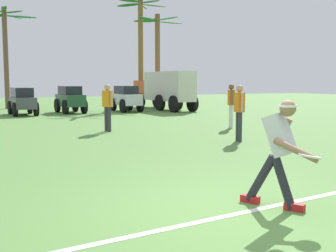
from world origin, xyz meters
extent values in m
plane|color=#5A8B41|center=(0.00, 0.00, 0.00)|extent=(80.00, 80.00, 0.00)
cube|color=white|center=(0.00, -0.16, 0.00)|extent=(22.02, 1.65, 0.01)
cylinder|color=#23232D|center=(0.70, -0.25, 0.36)|extent=(0.26, 0.37, 0.72)
cube|color=red|center=(0.77, -0.39, 0.05)|extent=(0.20, 0.28, 0.10)
cylinder|color=#23232D|center=(0.56, 0.03, 0.36)|extent=(0.30, 0.45, 0.69)
cube|color=red|center=(0.50, 0.16, 0.05)|extent=(0.20, 0.28, 0.10)
cube|color=silver|center=(0.67, -0.19, 0.97)|extent=(0.47, 0.49, 0.58)
sphere|color=#936B4C|center=(0.71, -0.28, 1.32)|extent=(0.28, 0.28, 0.21)
cylinder|color=white|center=(0.71, -0.28, 1.35)|extent=(0.29, 0.29, 0.03)
cylinder|color=#936B4C|center=(0.63, -0.52, 0.82)|extent=(0.32, 0.55, 0.27)
cylinder|color=#936B4C|center=(0.83, -0.06, 0.94)|extent=(0.20, 0.29, 0.49)
cylinder|color=white|center=(0.69, -0.69, 0.77)|extent=(0.30, 0.30, 0.07)
cylinder|color=#33333D|center=(3.92, 4.92, 0.41)|extent=(0.14, 0.14, 0.82)
cylinder|color=#33333D|center=(3.97, 5.09, 0.41)|extent=(0.14, 0.14, 0.82)
cube|color=orange|center=(3.95, 5.00, 1.09)|extent=(0.29, 0.38, 0.54)
cylinder|color=tan|center=(3.89, 4.80, 1.10)|extent=(0.09, 0.09, 0.52)
cylinder|color=tan|center=(4.01, 5.21, 1.10)|extent=(0.09, 0.09, 0.52)
sphere|color=tan|center=(3.95, 5.00, 1.46)|extent=(0.25, 0.25, 0.20)
cylinder|color=#33333D|center=(1.53, 8.77, 0.41)|extent=(0.14, 0.14, 0.82)
cylinder|color=#33333D|center=(1.47, 8.94, 0.41)|extent=(0.14, 0.14, 0.82)
cube|color=orange|center=(1.50, 8.85, 1.09)|extent=(0.29, 0.38, 0.54)
cylinder|color=tan|center=(1.56, 8.65, 1.10)|extent=(0.09, 0.09, 0.52)
cylinder|color=tan|center=(1.44, 9.05, 1.10)|extent=(0.09, 0.09, 0.52)
sphere|color=tan|center=(1.50, 8.85, 1.46)|extent=(0.25, 0.25, 0.20)
cylinder|color=silver|center=(5.66, 7.71, 0.41)|extent=(0.15, 0.15, 0.82)
cylinder|color=silver|center=(5.74, 7.88, 0.41)|extent=(0.15, 0.15, 0.82)
cube|color=orange|center=(5.70, 7.80, 1.09)|extent=(0.33, 0.39, 0.54)
cylinder|color=brown|center=(5.61, 7.61, 1.10)|extent=(0.10, 0.10, 0.52)
cylinder|color=brown|center=(5.79, 7.98, 1.10)|extent=(0.10, 0.10, 0.52)
sphere|color=brown|center=(5.70, 7.80, 1.46)|extent=(0.27, 0.27, 0.20)
cube|color=#474C51|center=(0.09, 17.34, 0.60)|extent=(0.99, 2.41, 0.55)
cube|color=#1E232B|center=(0.09, 17.49, 1.11)|extent=(0.86, 1.81, 0.46)
cylinder|color=black|center=(-0.40, 18.17, 0.33)|extent=(0.19, 0.66, 0.66)
cylinder|color=black|center=(0.56, 18.18, 0.33)|extent=(0.19, 0.66, 0.66)
cylinder|color=black|center=(-0.38, 16.50, 0.33)|extent=(0.19, 0.66, 0.66)
cylinder|color=black|center=(0.58, 16.51, 0.33)|extent=(0.19, 0.66, 0.66)
cube|color=#235133|center=(2.54, 17.66, 0.66)|extent=(1.05, 2.38, 0.60)
cube|color=#1E232B|center=(2.53, 17.71, 1.18)|extent=(0.91, 1.57, 0.44)
cylinder|color=black|center=(2.02, 18.42, 0.36)|extent=(0.20, 0.73, 0.72)
cylinder|color=black|center=(3.00, 18.45, 0.36)|extent=(0.20, 0.73, 0.72)
cylinder|color=black|center=(2.07, 16.87, 0.36)|extent=(0.20, 0.73, 0.72)
cylinder|color=black|center=(3.05, 16.90, 0.36)|extent=(0.20, 0.73, 0.72)
cube|color=silver|center=(5.54, 17.27, 0.66)|extent=(1.00, 2.36, 0.60)
cube|color=#1E232B|center=(5.54, 17.32, 1.18)|extent=(0.88, 1.56, 0.44)
cylinder|color=black|center=(5.06, 18.06, 0.36)|extent=(0.19, 0.72, 0.72)
cylinder|color=black|center=(6.04, 18.05, 0.36)|extent=(0.19, 0.72, 0.72)
cylinder|color=black|center=(5.04, 16.50, 0.36)|extent=(0.19, 0.72, 0.72)
cylinder|color=black|center=(6.02, 16.49, 0.36)|extent=(0.19, 0.72, 0.72)
cube|color=#CC4C19|center=(8.01, 20.01, 1.12)|extent=(1.08, 1.72, 1.15)
cube|color=silver|center=(8.06, 17.06, 1.38)|extent=(1.22, 4.22, 1.65)
cylinder|color=black|center=(7.44, 19.66, 0.45)|extent=(0.25, 0.90, 0.90)
cylinder|color=black|center=(8.59, 19.68, 0.45)|extent=(0.25, 0.90, 0.90)
cylinder|color=black|center=(7.49, 17.05, 0.45)|extent=(0.25, 0.90, 0.90)
cylinder|color=black|center=(8.64, 17.07, 0.45)|extent=(0.25, 0.90, 0.90)
cylinder|color=black|center=(7.51, 15.40, 0.45)|extent=(0.25, 0.90, 0.90)
cylinder|color=black|center=(8.66, 15.42, 0.45)|extent=(0.25, 0.90, 0.90)
cylinder|color=brown|center=(0.02, 22.72, 3.01)|extent=(0.29, 0.29, 6.03)
ellipsoid|color=#1F642A|center=(0.99, 22.73, 5.52)|extent=(1.93, 0.25, 0.19)
ellipsoid|color=#1F642A|center=(0.68, 23.43, 5.60)|extent=(1.49, 1.58, 0.18)
ellipsoid|color=#1F642A|center=(-0.04, 21.82, 5.78)|extent=(0.38, 1.82, 0.14)
ellipsoid|color=#1F642A|center=(0.47, 22.09, 5.67)|extent=(1.10, 1.42, 0.18)
cylinder|color=brown|center=(7.63, 20.02, 3.42)|extent=(0.31, 0.31, 6.84)
ellipsoid|color=#275F27|center=(8.56, 20.05, 6.38)|extent=(1.87, 0.31, 0.19)
ellipsoid|color=#275F27|center=(8.18, 20.73, 6.36)|extent=(1.30, 1.58, 0.20)
ellipsoid|color=#275F27|center=(7.14, 20.73, 6.39)|extent=(1.19, 1.56, 0.19)
ellipsoid|color=#275F27|center=(6.89, 19.97, 6.52)|extent=(1.51, 0.35, 0.18)
ellipsoid|color=#275F27|center=(7.99, 19.37, 6.45)|extent=(0.93, 1.41, 0.19)
cylinder|color=brown|center=(8.95, 20.33, 2.96)|extent=(0.32, 0.32, 5.92)
ellipsoid|color=#23702B|center=(9.89, 20.37, 5.45)|extent=(1.89, 0.33, 0.19)
ellipsoid|color=#23702B|center=(9.09, 21.20, 5.66)|extent=(0.53, 1.79, 0.15)
ellipsoid|color=#23702B|center=(8.30, 20.74, 5.49)|extent=(1.44, 1.03, 0.20)
ellipsoid|color=#23702B|center=(8.07, 19.87, 5.49)|extent=(1.88, 1.13, 0.18)
ellipsoid|color=#23702B|center=(9.24, 19.42, 5.55)|extent=(0.81, 1.89, 0.17)
camera|label=1|loc=(-3.11, -4.32, 1.67)|focal=45.00mm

